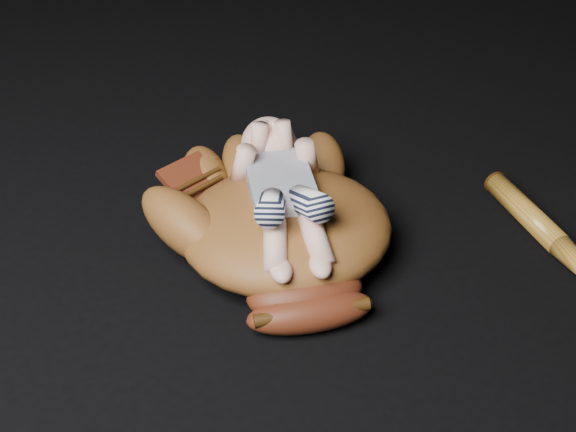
{
  "coord_description": "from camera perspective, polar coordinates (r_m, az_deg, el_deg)",
  "views": [
    {
      "loc": [
        -0.4,
        -0.78,
        0.81
      ],
      "look_at": [
        -0.11,
        0.14,
        0.08
      ],
      "focal_mm": 50.0,
      "sensor_mm": 36.0,
      "label": 1
    }
  ],
  "objects": [
    {
      "name": "baseball_bat",
      "position": [
        1.3,
        19.36,
        -2.6
      ],
      "size": [
        0.06,
        0.42,
        0.04
      ],
      "primitive_type": null,
      "rotation": [
        0.0,
        0.0,
        0.05
      ],
      "color": "#9E661E",
      "rests_on": "ground"
    },
    {
      "name": "newborn_baby",
      "position": [
        1.19,
        -0.28,
        1.82
      ],
      "size": [
        0.2,
        0.36,
        0.14
      ],
      "primitive_type": null,
      "rotation": [
        0.0,
        0.0,
        -0.14
      ],
      "color": "#DEA48F",
      "rests_on": "baseball_glove"
    },
    {
      "name": "baseball_glove",
      "position": [
        1.21,
        -0.15,
        -0.25
      ],
      "size": [
        0.44,
        0.5,
        0.14
      ],
      "primitive_type": null,
      "rotation": [
        0.0,
        0.0,
        -0.09
      ],
      "color": "#5C3213",
      "rests_on": "ground"
    }
  ]
}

